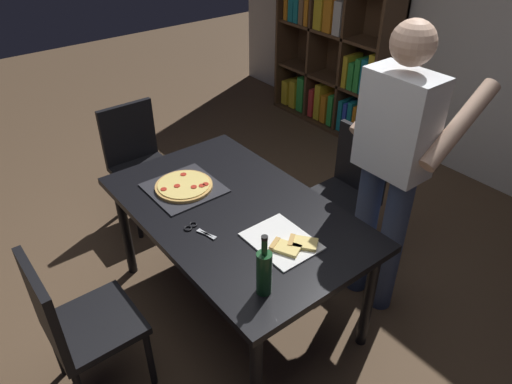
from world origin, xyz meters
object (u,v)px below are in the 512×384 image
at_px(chair_left_end, 138,157).
at_px(person_serving_pizza, 393,161).
at_px(pepperoni_pizza_on_tray, 184,187).
at_px(kitchen_scissors, 196,229).
at_px(dining_table, 235,220).
at_px(chair_far_side, 349,186).
at_px(wine_bottle, 264,272).
at_px(bookshelf, 336,32).
at_px(chair_near_camera, 74,322).

bearing_deg(chair_left_end, person_serving_pizza, 23.35).
relative_size(pepperoni_pizza_on_tray, kitchen_scissors, 2.00).
bearing_deg(pepperoni_pizza_on_tray, kitchen_scissors, -22.08).
relative_size(dining_table, chair_far_side, 1.71).
bearing_deg(wine_bottle, chair_far_side, 115.49).
height_order(bookshelf, kitchen_scissors, bookshelf).
bearing_deg(kitchen_scissors, bookshelf, 120.65).
height_order(chair_left_end, kitchen_scissors, chair_left_end).
xyz_separation_m(bookshelf, person_serving_pizza, (1.99, -1.63, 0.02)).
relative_size(bookshelf, kitchen_scissors, 9.82).
relative_size(bookshelf, person_serving_pizza, 1.11).
xyz_separation_m(dining_table, wine_bottle, (0.58, -0.26, 0.20)).
xyz_separation_m(chair_left_end, kitchen_scissors, (1.28, -0.27, 0.24)).
distance_m(person_serving_pizza, pepperoni_pizza_on_tray, 1.19).
bearing_deg(dining_table, wine_bottle, -24.37).
distance_m(person_serving_pizza, kitchen_scissors, 1.12).
distance_m(person_serving_pizza, wine_bottle, 1.02).
distance_m(chair_left_end, person_serving_pizza, 1.93).
relative_size(chair_far_side, chair_left_end, 1.00).
xyz_separation_m(dining_table, chair_left_end, (-1.26, 0.00, -0.16)).
bearing_deg(person_serving_pizza, pepperoni_pizza_on_tray, -133.11).
relative_size(person_serving_pizza, kitchen_scissors, 8.81).
xyz_separation_m(dining_table, bookshelf, (-1.54, 2.37, 0.30)).
distance_m(wine_bottle, kitchen_scissors, 0.57).
bearing_deg(chair_left_end, dining_table, 0.00).
relative_size(chair_left_end, pepperoni_pizza_on_tray, 2.26).
relative_size(dining_table, kitchen_scissors, 7.75).
relative_size(chair_near_camera, chair_left_end, 1.00).
bearing_deg(chair_left_end, bookshelf, 96.75).
bearing_deg(bookshelf, pepperoni_pizza_on_tray, -64.42).
xyz_separation_m(chair_left_end, wine_bottle, (1.84, -0.26, 0.36)).
relative_size(person_serving_pizza, pepperoni_pizza_on_tray, 4.40).
bearing_deg(wine_bottle, dining_table, 155.63).
height_order(chair_far_side, pepperoni_pizza_on_tray, chair_far_side).
xyz_separation_m(chair_near_camera, bookshelf, (-1.54, 3.33, 0.46)).
height_order(pepperoni_pizza_on_tray, kitchen_scissors, pepperoni_pizza_on_tray).
bearing_deg(dining_table, chair_left_end, 180.00).
bearing_deg(chair_far_side, person_serving_pizza, -25.86).
bearing_deg(chair_near_camera, kitchen_scissors, 87.75).
distance_m(dining_table, chair_left_end, 1.27).
height_order(dining_table, kitchen_scissors, kitchen_scissors).
bearing_deg(person_serving_pizza, chair_near_camera, -104.99).
height_order(dining_table, bookshelf, bookshelf).
xyz_separation_m(chair_far_side, wine_bottle, (0.58, -1.22, 0.36)).
bearing_deg(wine_bottle, bookshelf, 128.80).
bearing_deg(chair_left_end, wine_bottle, -8.17).
bearing_deg(chair_far_side, bookshelf, 137.39).
bearing_deg(wine_bottle, kitchen_scissors, -179.62).
bearing_deg(chair_near_camera, chair_left_end, 142.65).
bearing_deg(chair_far_side, kitchen_scissors, -88.73).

